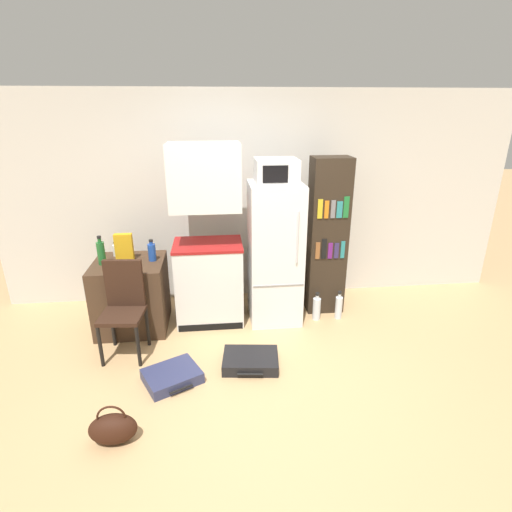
{
  "coord_description": "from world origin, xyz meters",
  "views": [
    {
      "loc": [
        -0.36,
        -2.92,
        2.4
      ],
      "look_at": [
        0.04,
        0.85,
        0.96
      ],
      "focal_mm": 28.0,
      "sensor_mm": 36.0,
      "label": 1
    }
  ],
  "objects": [
    {
      "name": "handbag",
      "position": [
        -1.18,
        -0.48,
        0.12
      ],
      "size": [
        0.36,
        0.2,
        0.33
      ],
      "color": "#33190F",
      "rests_on": "ground_plane"
    },
    {
      "name": "water_bottle_middle",
      "position": [
        0.8,
        1.17,
        0.15
      ],
      "size": [
        0.09,
        0.09,
        0.35
      ],
      "color": "silver",
      "rests_on": "ground_plane"
    },
    {
      "name": "side_table",
      "position": [
        -1.32,
        1.25,
        0.4
      ],
      "size": [
        0.76,
        0.71,
        0.79
      ],
      "color": "#422D1E",
      "rests_on": "ground_plane"
    },
    {
      "name": "ground_plane",
      "position": [
        0.0,
        0.0,
        0.0
      ],
      "size": [
        24.0,
        24.0,
        0.0
      ],
      "primitive_type": "plane",
      "color": "tan"
    },
    {
      "name": "kitchen_hutch",
      "position": [
        -0.45,
        1.32,
        0.94
      ],
      "size": [
        0.77,
        0.56,
        2.03
      ],
      "color": "silver",
      "rests_on": "ground_plane"
    },
    {
      "name": "water_bottle_front",
      "position": [
        1.07,
        1.17,
        0.15
      ],
      "size": [
        0.08,
        0.08,
        0.35
      ],
      "color": "silver",
      "rests_on": "ground_plane"
    },
    {
      "name": "suitcase_large_flat",
      "position": [
        -0.06,
        0.35,
        0.06
      ],
      "size": [
        0.57,
        0.46,
        0.11
      ],
      "rotation": [
        0.0,
        0.0,
        -0.12
      ],
      "color": "black",
      "rests_on": "ground_plane"
    },
    {
      "name": "chair",
      "position": [
        -1.29,
        0.75,
        0.57
      ],
      "size": [
        0.44,
        0.44,
        0.97
      ],
      "rotation": [
        0.0,
        0.0,
        -0.1
      ],
      "color": "black",
      "rests_on": "ground_plane"
    },
    {
      "name": "bottle_green_tall",
      "position": [
        -1.58,
        1.21,
        0.93
      ],
      "size": [
        0.08,
        0.08,
        0.32
      ],
      "color": "#1E6028",
      "rests_on": "side_table"
    },
    {
      "name": "cereal_box",
      "position": [
        -1.36,
        1.32,
        0.94
      ],
      "size": [
        0.19,
        0.07,
        0.3
      ],
      "color": "gold",
      "rests_on": "side_table"
    },
    {
      "name": "suitcase_small_flat",
      "position": [
        -0.81,
        0.19,
        0.05
      ],
      "size": [
        0.6,
        0.56,
        0.11
      ],
      "rotation": [
        0.0,
        0.0,
        0.47
      ],
      "color": "navy",
      "rests_on": "ground_plane"
    },
    {
      "name": "refrigerator",
      "position": [
        0.31,
        1.3,
        0.81
      ],
      "size": [
        0.58,
        0.63,
        1.61
      ],
      "color": "white",
      "rests_on": "ground_plane"
    },
    {
      "name": "bottle_clear_short",
      "position": [
        -1.49,
        1.46,
        0.86
      ],
      "size": [
        0.06,
        0.06,
        0.16
      ],
      "color": "silver",
      "rests_on": "side_table"
    },
    {
      "name": "microwave",
      "position": [
        0.31,
        1.3,
        1.74
      ],
      "size": [
        0.45,
        0.41,
        0.26
      ],
      "color": "silver",
      "rests_on": "refrigerator"
    },
    {
      "name": "wall_back",
      "position": [
        0.2,
        2.0,
        1.29
      ],
      "size": [
        6.4,
        0.1,
        2.59
      ],
      "color": "beige",
      "rests_on": "ground_plane"
    },
    {
      "name": "bowl",
      "position": [
        -1.4,
        1.04,
        0.81
      ],
      "size": [
        0.15,
        0.15,
        0.04
      ],
      "color": "silver",
      "rests_on": "side_table"
    },
    {
      "name": "bookshelf",
      "position": [
        0.95,
        1.45,
        0.93
      ],
      "size": [
        0.44,
        0.32,
        1.86
      ],
      "color": "#2D2319",
      "rests_on": "ground_plane"
    },
    {
      "name": "bottle_blue_soda",
      "position": [
        -1.06,
        1.27,
        0.89
      ],
      "size": [
        0.08,
        0.08,
        0.24
      ],
      "color": "#1E47A3",
      "rests_on": "side_table"
    }
  ]
}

